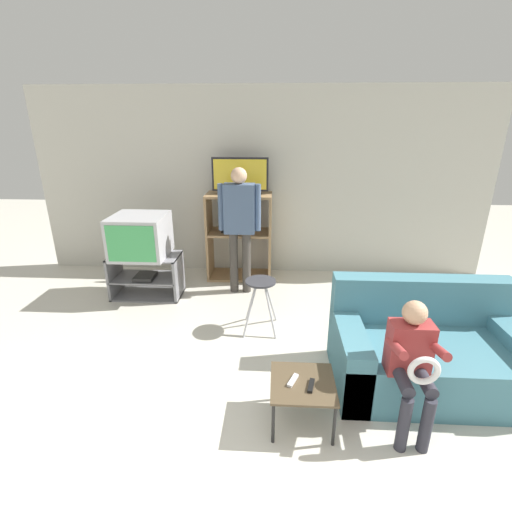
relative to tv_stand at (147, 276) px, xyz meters
The scene contains 12 objects.
wall_back 2.02m from the tv_stand, 34.68° to the left, with size 6.40×0.06×2.60m.
tv_stand is the anchor object (origin of this frame).
television_main 0.54m from the tv_stand, 159.23° to the right, with size 0.65×0.64×0.52m.
media_shelf 1.37m from the tv_stand, 31.04° to the left, with size 0.89×0.47×1.21m.
television_flat 1.78m from the tv_stand, 30.45° to the left, with size 0.75×0.20×0.48m.
folding_stool 1.68m from the tv_stand, 26.36° to the right, with size 0.36×0.40×0.58m.
snack_table 2.78m from the tv_stand, 47.73° to the right, with size 0.47×0.47×0.36m.
remote_control_black 2.85m from the tv_stand, 47.52° to the right, with size 0.04×0.14×0.02m, color black.
remote_control_white 2.73m from the tv_stand, 48.80° to the right, with size 0.04×0.14×0.02m, color silver.
couch 3.33m from the tv_stand, 27.28° to the right, with size 1.57×0.91×0.85m.
person_standing_adult 1.40m from the tv_stand, ahead, with size 0.53×0.20×1.63m.
person_seated_child 3.34m from the tv_stand, 38.12° to the right, with size 0.33×0.43×0.99m.
Camera 1 is at (0.23, -1.15, 2.16)m, focal length 26.00 mm.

